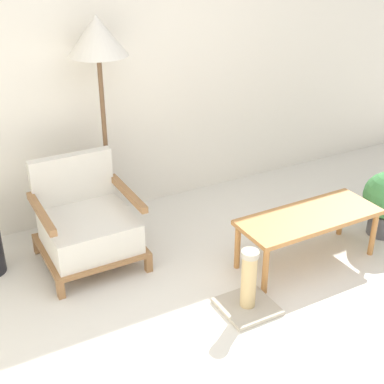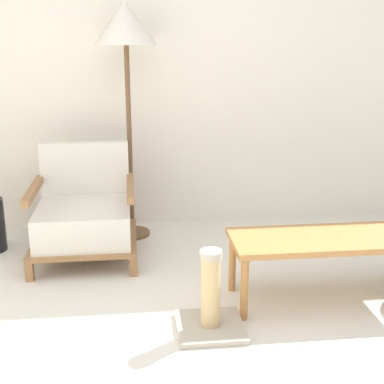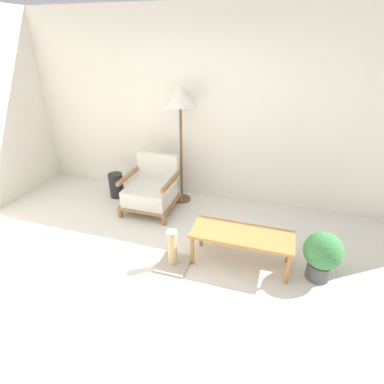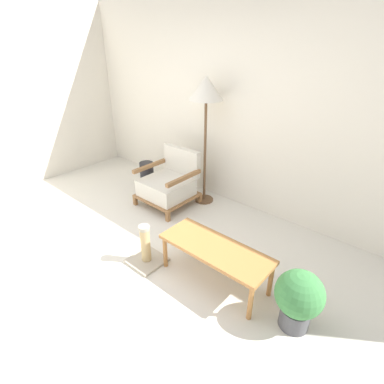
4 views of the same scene
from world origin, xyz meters
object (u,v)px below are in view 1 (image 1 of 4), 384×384
at_px(floor_lamp, 98,46).
at_px(coffee_table, 309,221).
at_px(scratching_post, 248,291).
at_px(armchair, 87,224).

bearing_deg(floor_lamp, coffee_table, -47.35).
relative_size(coffee_table, scratching_post, 2.40).
height_order(coffee_table, scratching_post, scratching_post).
bearing_deg(scratching_post, floor_lamp, 105.31).
height_order(armchair, floor_lamp, floor_lamp).
bearing_deg(armchair, floor_lamp, 50.22).
bearing_deg(armchair, coffee_table, -29.38).
relative_size(floor_lamp, coffee_table, 1.59).
height_order(armchair, coffee_table, armchair).
bearing_deg(scratching_post, coffee_table, 20.46).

